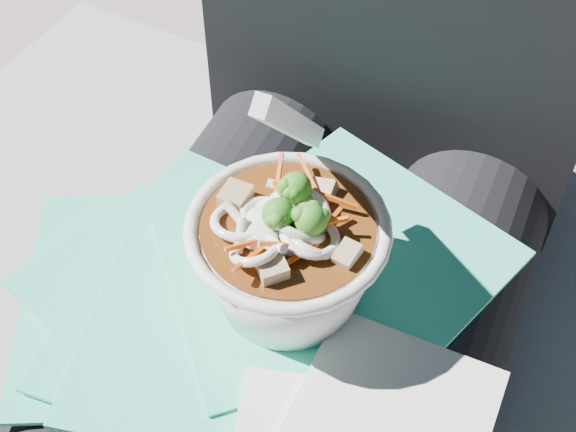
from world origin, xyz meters
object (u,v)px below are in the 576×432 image
at_px(lap, 272,371).
at_px(person_body, 318,260).
at_px(plastic_bag, 235,313).
at_px(udon_bowl, 288,250).
at_px(stone_ledge, 329,388).

distance_m(lap, person_body, 0.10).
relative_size(plastic_bag, udon_bowl, 2.17).
distance_m(stone_ledge, lap, 0.32).
distance_m(plastic_bag, udon_bowl, 0.07).
relative_size(stone_ledge, lap, 2.08).
bearing_deg(person_body, stone_ledge, 90.00).
bearing_deg(stone_ledge, lap, -90.00).
bearing_deg(udon_bowl, plastic_bag, -139.92).
bearing_deg(udon_bowl, lap, -107.57).
distance_m(stone_ledge, udon_bowl, 0.44).
xyz_separation_m(person_body, plastic_bag, (-0.02, -0.10, 0.05)).
bearing_deg(plastic_bag, person_body, 76.27).
xyz_separation_m(stone_ledge, person_body, (0.00, -0.06, 0.31)).
bearing_deg(plastic_bag, udon_bowl, 40.08).
bearing_deg(plastic_bag, stone_ledge, 81.19).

